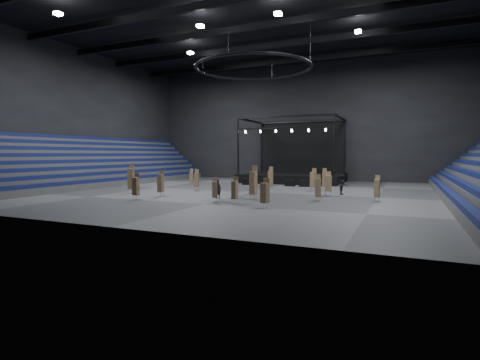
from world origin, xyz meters
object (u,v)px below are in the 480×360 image
at_px(chair_stack_2, 318,187).
at_px(chair_stack_9, 328,183).
at_px(chair_stack_13, 265,192).
at_px(chair_stack_5, 191,177).
at_px(chair_stack_4, 313,179).
at_px(man_center, 218,189).
at_px(chair_stack_1, 136,186).
at_px(chair_stack_3, 215,189).
at_px(chair_stack_7, 197,180).
at_px(chair_stack_8, 131,178).
at_px(flight_case_left, 248,181).
at_px(chair_stack_11, 270,178).
at_px(flight_case_mid, 290,183).
at_px(chair_stack_12, 253,182).
at_px(stage, 294,172).
at_px(chair_stack_10, 235,189).
at_px(chair_stack_14, 377,188).
at_px(crew_member, 343,185).
at_px(chair_stack_6, 161,183).
at_px(chair_stack_0, 324,179).
at_px(flight_case_right, 305,183).

relative_size(chair_stack_2, chair_stack_9, 0.98).
relative_size(chair_stack_2, chair_stack_13, 1.02).
relative_size(chair_stack_2, chair_stack_5, 1.08).
xyz_separation_m(chair_stack_4, man_center, (-6.55, -9.85, -0.45)).
distance_m(chair_stack_1, chair_stack_3, 7.26).
relative_size(chair_stack_7, chair_stack_8, 0.77).
bearing_deg(flight_case_left, chair_stack_3, -76.50).
bearing_deg(chair_stack_11, flight_case_mid, 86.05).
height_order(chair_stack_1, chair_stack_12, chair_stack_12).
relative_size(stage, chair_stack_10, 6.36).
relative_size(chair_stack_9, chair_stack_14, 1.04).
distance_m(chair_stack_8, chair_stack_12, 13.40).
bearing_deg(chair_stack_14, chair_stack_7, 178.69).
bearing_deg(chair_stack_8, chair_stack_14, -9.60).
bearing_deg(chair_stack_13, crew_member, 87.02).
distance_m(chair_stack_3, crew_member, 13.68).
height_order(chair_stack_5, chair_stack_11, chair_stack_11).
bearing_deg(chair_stack_7, man_center, -58.94).
xyz_separation_m(chair_stack_12, crew_member, (6.67, 7.53, -0.55)).
relative_size(chair_stack_6, man_center, 1.45).
distance_m(chair_stack_5, chair_stack_8, 11.48).
bearing_deg(chair_stack_1, chair_stack_10, 5.81).
bearing_deg(chair_stack_5, chair_stack_9, -34.49).
xyz_separation_m(chair_stack_5, crew_member, (19.83, -3.59, -0.13)).
distance_m(chair_stack_14, man_center, 13.93).
distance_m(stage, chair_stack_13, 27.46).
distance_m(chair_stack_0, chair_stack_5, 17.29).
xyz_separation_m(chair_stack_8, chair_stack_14, (23.58, 3.32, -0.38)).
bearing_deg(chair_stack_0, chair_stack_12, -119.28).
bearing_deg(chair_stack_12, chair_stack_2, 20.58).
distance_m(chair_stack_10, chair_stack_14, 12.19).
bearing_deg(chair_stack_6, chair_stack_0, 40.88).
xyz_separation_m(chair_stack_10, chair_stack_12, (0.46, 2.97, 0.41)).
bearing_deg(flight_case_mid, chair_stack_13, -79.19).
bearing_deg(chair_stack_0, man_center, -131.77).
distance_m(chair_stack_13, crew_member, 12.81).
height_order(chair_stack_2, chair_stack_6, chair_stack_6).
bearing_deg(chair_stack_11, chair_stack_7, -149.40).
height_order(stage, chair_stack_3, stage).
bearing_deg(chair_stack_0, flight_case_mid, 135.71).
bearing_deg(chair_stack_9, chair_stack_0, 84.62).
relative_size(chair_stack_4, chair_stack_6, 1.01).
bearing_deg(chair_stack_10, flight_case_left, 116.35).
bearing_deg(chair_stack_0, chair_stack_11, -169.50).
height_order(flight_case_mid, chair_stack_0, chair_stack_0).
relative_size(chair_stack_7, crew_member, 1.20).
bearing_deg(chair_stack_0, chair_stack_8, -155.76).
relative_size(flight_case_mid, flight_case_right, 0.97).
xyz_separation_m(chair_stack_1, chair_stack_9, (15.18, 9.74, 0.04)).
height_order(chair_stack_0, chair_stack_8, chair_stack_8).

